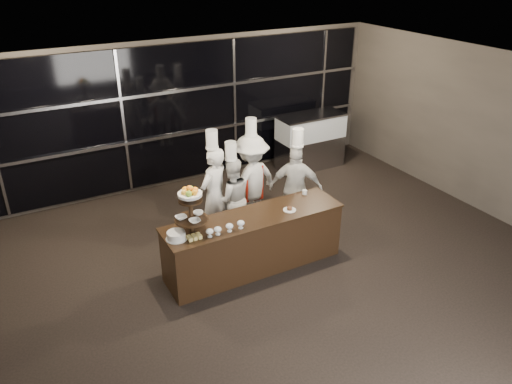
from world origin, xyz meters
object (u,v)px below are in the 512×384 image
chef_d (296,187)px  layer_cake (176,236)px  chef_c (251,181)px  chef_b (232,197)px  buffet_counter (254,242)px  display_stand (191,207)px  display_case (310,138)px  chef_a (214,194)px

chef_d → layer_cake: bearing=-162.4°
chef_c → chef_d: size_ratio=1.07×
chef_b → chef_c: size_ratio=0.87×
chef_b → buffet_counter: bearing=-97.5°
chef_c → chef_d: bearing=-38.0°
buffet_counter → display_stand: bearing=-180.0°
display_case → chef_a: chef_a is taller
display_case → chef_b: (-2.89, -1.87, 0.05)m
display_stand → chef_d: bearing=18.3°
buffet_counter → display_stand: (-1.00, -0.00, 0.87)m
chef_b → chef_d: 1.14m
chef_a → chef_d: size_ratio=1.06×
layer_cake → display_case: (4.29, 2.96, -0.29)m
buffet_counter → display_case: bearing=43.8°
layer_cake → display_stand: bearing=10.9°
chef_d → buffet_counter: bearing=-149.1°
display_stand → chef_a: bearing=52.3°
buffet_counter → display_stand: display_stand is taller
chef_a → chef_c: bearing=11.5°
buffet_counter → chef_b: 1.08m
display_case → chef_d: bearing=-129.6°
display_stand → layer_cake: bearing=-169.1°
buffet_counter → chef_d: chef_d is taller
display_stand → layer_cake: display_stand is taller
chef_a → layer_cake: bearing=-134.1°
layer_cake → chef_a: 1.56m
buffet_counter → layer_cake: 1.36m
chef_b → display_case: bearing=32.9°
display_stand → display_case: size_ratio=0.49×
display_stand → chef_d: chef_d is taller
chef_c → display_case: bearing=34.8°
buffet_counter → layer_cake: bearing=-177.7°
display_stand → chef_a: 1.42m
chef_b → chef_c: 0.53m
buffet_counter → layer_cake: size_ratio=9.47×
layer_cake → chef_b: (1.39, 1.09, -0.23)m
display_stand → chef_b: bearing=42.4°
chef_b → chef_d: (1.10, -0.30, 0.07)m
display_case → chef_b: chef_b is taller
buffet_counter → display_case: size_ratio=1.86×
chef_a → chef_c: chef_c is taller
chef_c → chef_b: bearing=-158.5°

